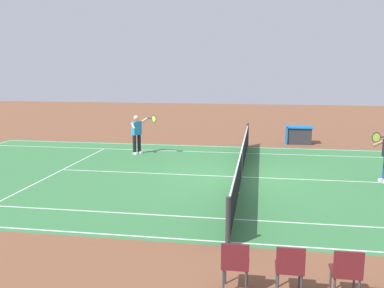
{
  "coord_description": "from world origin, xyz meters",
  "views": [
    {
      "loc": [
        -0.59,
        13.86,
        3.57
      ],
      "look_at": [
        1.84,
        -0.98,
        0.9
      ],
      "focal_mm": 39.59,
      "sensor_mm": 36.0,
      "label": 1
    }
  ],
  "objects_px": {
    "spectator_chair_6": "(235,263)",
    "spectator_chair_4": "(347,271)",
    "equipment_cart_tarped": "(299,135)",
    "tennis_net": "(242,163)",
    "spectator_chair_5": "(290,267)",
    "tennis_ball": "(238,193)",
    "tennis_player_near": "(137,132)"
  },
  "relations": [
    {
      "from": "spectator_chair_6",
      "to": "spectator_chair_4",
      "type": "bearing_deg",
      "value": 180.0
    },
    {
      "from": "spectator_chair_4",
      "to": "spectator_chair_5",
      "type": "bearing_deg",
      "value": 0.0
    },
    {
      "from": "tennis_ball",
      "to": "equipment_cart_tarped",
      "type": "distance_m",
      "value": 9.22
    },
    {
      "from": "tennis_net",
      "to": "equipment_cart_tarped",
      "type": "height_order",
      "value": "tennis_net"
    },
    {
      "from": "tennis_ball",
      "to": "spectator_chair_6",
      "type": "relative_size",
      "value": 0.08
    },
    {
      "from": "equipment_cart_tarped",
      "to": "tennis_ball",
      "type": "bearing_deg",
      "value": 74.88
    },
    {
      "from": "equipment_cart_tarped",
      "to": "tennis_net",
      "type": "bearing_deg",
      "value": 70.77
    },
    {
      "from": "tennis_net",
      "to": "spectator_chair_6",
      "type": "height_order",
      "value": "tennis_net"
    },
    {
      "from": "tennis_ball",
      "to": "spectator_chair_5",
      "type": "xyz_separation_m",
      "value": [
        -1.1,
        5.53,
        0.49
      ]
    },
    {
      "from": "tennis_ball",
      "to": "spectator_chair_6",
      "type": "xyz_separation_m",
      "value": [
        -0.24,
        5.53,
        0.49
      ]
    },
    {
      "from": "tennis_net",
      "to": "spectator_chair_4",
      "type": "relative_size",
      "value": 13.3
    },
    {
      "from": "spectator_chair_5",
      "to": "equipment_cart_tarped",
      "type": "distance_m",
      "value": 14.48
    },
    {
      "from": "spectator_chair_5",
      "to": "spectator_chair_6",
      "type": "bearing_deg",
      "value": 0.0
    },
    {
      "from": "tennis_ball",
      "to": "equipment_cart_tarped",
      "type": "relative_size",
      "value": 0.05
    },
    {
      "from": "tennis_player_near",
      "to": "spectator_chair_6",
      "type": "distance_m",
      "value": 11.79
    },
    {
      "from": "spectator_chair_4",
      "to": "spectator_chair_6",
      "type": "distance_m",
      "value": 1.7
    },
    {
      "from": "tennis_player_near",
      "to": "spectator_chair_5",
      "type": "height_order",
      "value": "tennis_player_near"
    },
    {
      "from": "tennis_ball",
      "to": "tennis_net",
      "type": "bearing_deg",
      "value": -89.73
    },
    {
      "from": "spectator_chair_5",
      "to": "tennis_ball",
      "type": "bearing_deg",
      "value": -78.78
    },
    {
      "from": "tennis_player_near",
      "to": "equipment_cart_tarped",
      "type": "distance_m",
      "value": 7.9
    },
    {
      "from": "spectator_chair_4",
      "to": "spectator_chair_5",
      "type": "relative_size",
      "value": 1.0
    },
    {
      "from": "tennis_player_near",
      "to": "spectator_chair_4",
      "type": "relative_size",
      "value": 1.93
    },
    {
      "from": "tennis_net",
      "to": "tennis_player_near",
      "type": "relative_size",
      "value": 6.89
    },
    {
      "from": "tennis_net",
      "to": "spectator_chair_5",
      "type": "bearing_deg",
      "value": 98.38
    },
    {
      "from": "tennis_net",
      "to": "tennis_ball",
      "type": "xyz_separation_m",
      "value": [
        -0.01,
        1.98,
        -0.46
      ]
    },
    {
      "from": "tennis_ball",
      "to": "equipment_cart_tarped",
      "type": "xyz_separation_m",
      "value": [
        -2.4,
        -8.9,
        0.4
      ]
    },
    {
      "from": "tennis_player_near",
      "to": "equipment_cart_tarped",
      "type": "height_order",
      "value": "tennis_player_near"
    },
    {
      "from": "tennis_player_near",
      "to": "tennis_net",
      "type": "bearing_deg",
      "value": 144.55
    },
    {
      "from": "tennis_ball",
      "to": "spectator_chair_4",
      "type": "distance_m",
      "value": 5.88
    },
    {
      "from": "spectator_chair_4",
      "to": "equipment_cart_tarped",
      "type": "distance_m",
      "value": 14.43
    },
    {
      "from": "tennis_player_near",
      "to": "spectator_chair_4",
      "type": "distance_m",
      "value": 12.59
    },
    {
      "from": "tennis_net",
      "to": "tennis_player_near",
      "type": "xyz_separation_m",
      "value": [
        4.57,
        -3.25,
        0.44
      ]
    }
  ]
}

